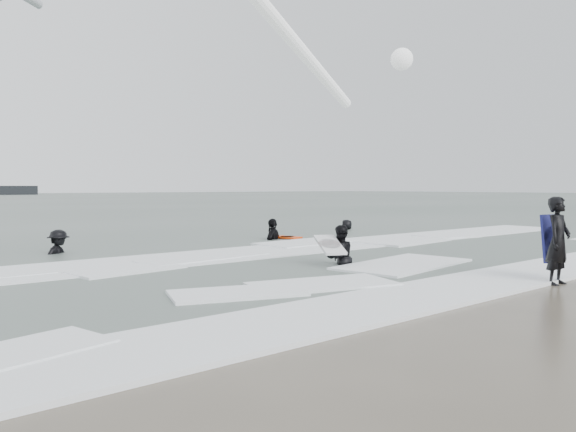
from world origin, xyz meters
TOP-DOWN VIEW (x-y plane):
  - ground at (0.00, 0.00)m, footprint 320.00×320.00m
  - surfer_centre at (1.39, -1.50)m, footprint 0.65×0.45m
  - surfer_wading at (-0.17, 2.86)m, footprint 0.76×0.60m
  - surfer_breaker at (-4.64, 9.22)m, footprint 1.16×1.05m
  - surfer_right_near at (2.44, 8.82)m, footprint 1.21×0.98m
  - surfer_right_far at (7.57, 10.31)m, footprint 0.94×0.92m
  - surf_foam at (0.00, 3.70)m, footprint 30.03×9.06m
  - bodyboards at (1.34, 3.46)m, footprint 4.27×10.53m
  - airshow_jet at (26.44, 40.44)m, footprint 48.61×29.88m

SIDE VIEW (x-z plane):
  - ground at x=0.00m, z-range 0.00..0.00m
  - surfer_centre at x=1.39m, z-range -0.85..0.85m
  - surfer_wading at x=-0.17m, z-range -0.76..0.76m
  - surfer_breaker at x=-4.64m, z-range -0.78..0.78m
  - surfer_right_near at x=2.44m, z-range -0.96..0.96m
  - surfer_right_far at x=7.57m, z-range -0.81..0.81m
  - surf_foam at x=0.00m, z-range 0.00..0.08m
  - bodyboards at x=1.34m, z-range -0.13..1.12m
  - airshow_jet at x=26.44m, z-range 13.09..22.04m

